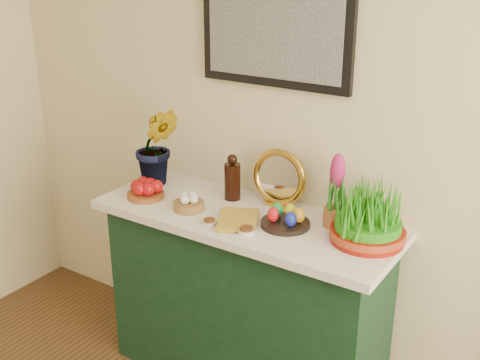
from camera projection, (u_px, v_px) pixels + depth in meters
name	position (u px, v px, depth m)	size (l,w,h in m)	color
sideboard	(246.00, 302.00, 2.87)	(1.30, 0.45, 0.85)	#13361D
tablecloth	(246.00, 218.00, 2.71)	(1.40, 0.55, 0.04)	white
hyacinth_green	(156.00, 134.00, 2.95)	(0.26, 0.22, 0.53)	#25751E
apple_bowl	(145.00, 190.00, 2.86)	(0.20, 0.20, 0.09)	brown
garlic_basket	(189.00, 203.00, 2.74)	(0.14, 0.14, 0.08)	olive
vinegar_cruet	(232.00, 179.00, 2.83)	(0.08, 0.08, 0.22)	black
mirror	(279.00, 178.00, 2.75)	(0.27, 0.08, 0.27)	#BB8E30
book	(218.00, 218.00, 2.62)	(0.15, 0.23, 0.03)	gold
spice_dish_left	(210.00, 222.00, 2.59)	(0.06, 0.06, 0.03)	silver
spice_dish_right	(247.00, 231.00, 2.51)	(0.07, 0.07, 0.03)	silver
egg_plate	(286.00, 219.00, 2.58)	(0.27, 0.27, 0.09)	black
hyacinth_pink	(336.00, 194.00, 2.53)	(0.10, 0.10, 0.33)	#9C6132
wheatgrass_sabzeh	(369.00, 216.00, 2.41)	(0.31, 0.31, 0.25)	maroon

